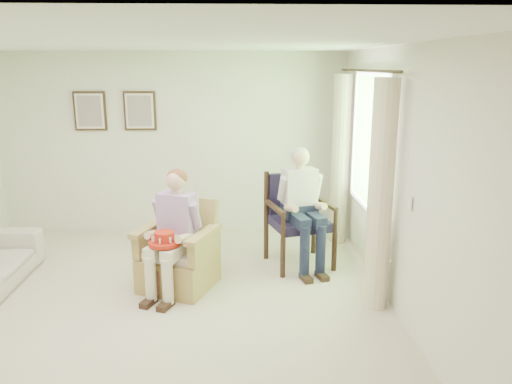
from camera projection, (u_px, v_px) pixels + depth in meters
floor at (145, 318)px, 4.89m from camera, size 5.50×5.50×0.00m
back_wall at (173, 144)px, 7.24m from camera, size 5.00×0.04×2.60m
right_wall at (406, 187)px, 4.67m from camera, size 0.04×5.50×2.60m
ceiling at (128, 42)px, 4.25m from camera, size 5.00×5.50×0.02m
window at (370, 139)px, 5.76m from camera, size 0.13×2.50×1.63m
curtain_left at (380, 197)px, 4.91m from camera, size 0.34×0.34×2.30m
curtain_right at (340, 160)px, 6.81m from camera, size 0.34×0.34×2.30m
framed_print_left at (90, 111)px, 7.04m from camera, size 0.45×0.05×0.55m
framed_print_right at (140, 111)px, 7.06m from camera, size 0.45×0.05×0.55m
wicker_armchair at (179, 260)px, 5.54m from camera, size 0.75×0.75×0.96m
wood_armchair at (299, 215)px, 6.17m from camera, size 0.72×0.67×1.11m
person_wicker at (176, 225)px, 5.31m from camera, size 0.40×0.62×1.31m
person_dark at (301, 199)px, 5.93m from camera, size 0.40×0.63×1.44m
red_hat at (164, 240)px, 5.15m from camera, size 0.33×0.33×0.14m
hatbox at (162, 271)px, 5.42m from camera, size 0.49×0.49×0.60m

